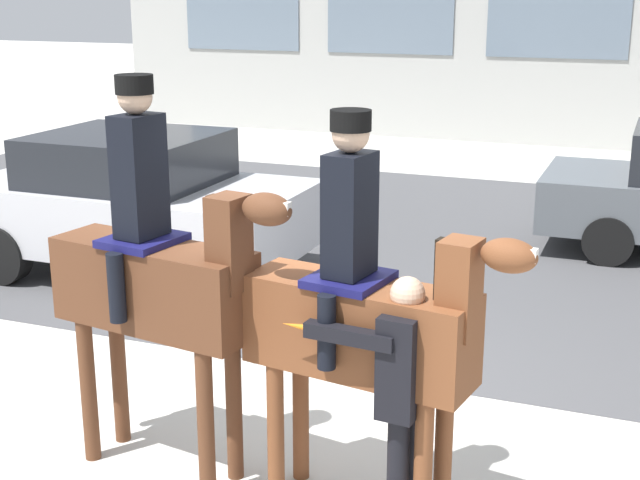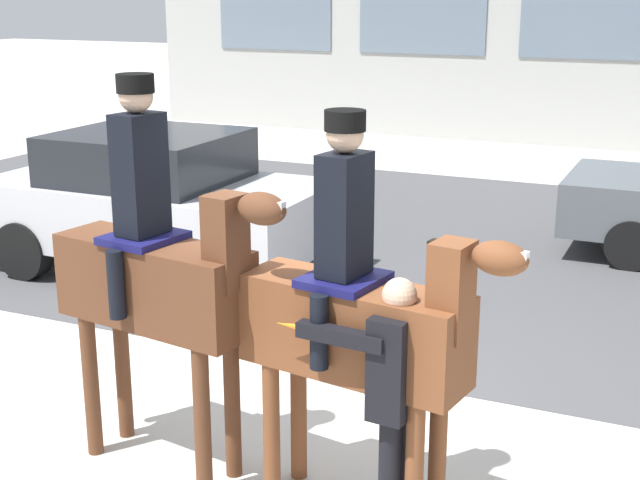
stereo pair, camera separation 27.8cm
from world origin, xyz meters
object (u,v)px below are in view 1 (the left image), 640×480
Objects in this scene: mounted_horse_companion at (365,317)px; pedestrian_bystander at (402,388)px; mounted_horse_lead at (158,275)px; street_car_near_lane at (135,202)px.

mounted_horse_companion is 0.48m from pedestrian_bystander.
mounted_horse_lead is 1.63× the size of pedestrian_bystander.
mounted_horse_lead is at bearing -0.22° from pedestrian_bystander.
mounted_horse_lead is 1.06× the size of mounted_horse_companion.
street_car_near_lane is (-2.61, 3.76, -0.58)m from mounted_horse_lead.
mounted_horse_lead is at bearing -171.03° from mounted_horse_companion.
mounted_horse_companion is at bearing -24.28° from pedestrian_bystander.
street_car_near_lane is (-4.32, 3.92, -0.14)m from pedestrian_bystander.
mounted_horse_companion is 5.54m from street_car_near_lane.
street_car_near_lane is at bearing -36.92° from pedestrian_bystander.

